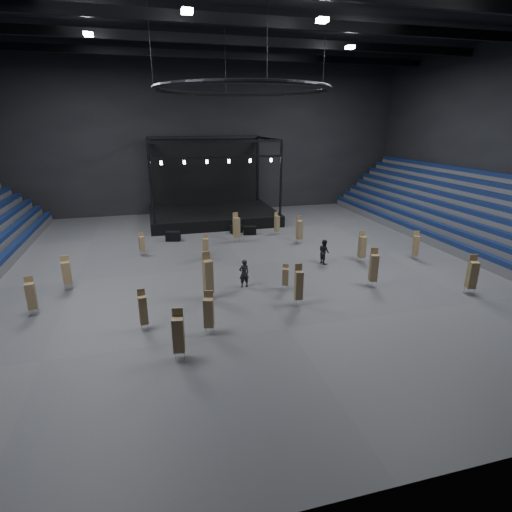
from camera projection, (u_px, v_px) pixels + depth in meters
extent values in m
plane|color=#474749|center=(244.00, 265.00, 31.77)|extent=(50.00, 50.00, 0.00)
cube|color=black|center=(242.00, 6.00, 25.98)|extent=(50.00, 42.00, 0.20)
cube|color=black|center=(203.00, 137.00, 48.08)|extent=(50.00, 0.20, 18.00)
cube|color=black|center=(441.00, 204.00, 9.67)|extent=(50.00, 0.20, 18.00)
cube|color=#4D4D50|center=(469.00, 241.00, 36.90)|extent=(7.20, 40.00, 0.75)
cube|color=#0E1A3E|center=(440.00, 237.00, 35.91)|extent=(0.59, 40.00, 0.40)
cube|color=#4D4D50|center=(474.00, 237.00, 36.89)|extent=(6.30, 40.00, 1.50)
cube|color=#0E1A3E|center=(449.00, 229.00, 35.89)|extent=(0.59, 40.00, 0.40)
cube|color=#4D4D50|center=(478.00, 232.00, 36.88)|extent=(5.40, 40.00, 2.25)
cube|color=#0E1A3E|center=(459.00, 220.00, 35.86)|extent=(0.59, 40.00, 0.40)
cube|color=#4D4D50|center=(483.00, 228.00, 36.87)|extent=(4.50, 40.00, 3.00)
cube|color=#0E1A3E|center=(469.00, 211.00, 35.84)|extent=(0.59, 40.00, 0.40)
cube|color=#4D4D50|center=(488.00, 224.00, 36.86)|extent=(3.60, 40.00, 3.75)
cube|color=#0E1A3E|center=(479.00, 203.00, 35.82)|extent=(0.59, 40.00, 0.40)
cube|color=#4D4D50|center=(493.00, 220.00, 36.84)|extent=(2.70, 40.00, 4.50)
cube|color=#0E1A3E|center=(488.00, 194.00, 35.80)|extent=(0.59, 40.00, 0.40)
cube|color=#4D4D50|center=(497.00, 215.00, 36.83)|extent=(1.80, 40.00, 5.25)
cube|color=#0E1A3E|center=(498.00, 185.00, 35.78)|extent=(0.59, 40.00, 0.40)
cube|color=#4D4D50|center=(502.00, 211.00, 36.82)|extent=(0.90, 40.00, 6.00)
cube|color=#0E1A3E|center=(508.00, 176.00, 35.76)|extent=(0.59, 40.00, 0.40)
cube|color=black|center=(213.00, 216.00, 45.75)|extent=(14.00, 10.00, 1.20)
cube|color=black|center=(205.00, 170.00, 48.66)|extent=(13.30, 0.30, 8.00)
cylinder|color=black|center=(151.00, 184.00, 38.48)|extent=(0.24, 0.24, 7.80)
cylinder|color=black|center=(150.00, 173.00, 46.89)|extent=(0.24, 0.24, 7.80)
cylinder|color=black|center=(281.00, 179.00, 41.72)|extent=(0.24, 0.24, 7.80)
cylinder|color=black|center=(258.00, 170.00, 50.13)|extent=(0.24, 0.24, 7.80)
cube|color=black|center=(217.00, 141.00, 38.84)|extent=(13.40, 0.25, 0.25)
cube|color=black|center=(204.00, 138.00, 47.26)|extent=(13.40, 0.25, 0.25)
cube|color=black|center=(218.00, 157.00, 39.33)|extent=(13.40, 0.20, 0.20)
cylinder|color=white|center=(161.00, 163.00, 38.11)|extent=(0.24, 0.24, 0.35)
cylinder|color=white|center=(184.00, 162.00, 38.64)|extent=(0.24, 0.24, 0.35)
cylinder|color=white|center=(207.00, 162.00, 39.18)|extent=(0.24, 0.24, 0.35)
cylinder|color=white|center=(229.00, 161.00, 39.72)|extent=(0.24, 0.24, 0.35)
cylinder|color=white|center=(250.00, 161.00, 40.26)|extent=(0.24, 0.24, 0.35)
cylinder|color=white|center=(271.00, 160.00, 40.80)|extent=(0.24, 0.24, 0.35)
torus|color=black|center=(242.00, 89.00, 27.59)|extent=(12.30, 12.30, 0.30)
cylinder|color=black|center=(324.00, 53.00, 28.25)|extent=(0.04, 0.04, 5.00)
cylinder|color=black|center=(225.00, 61.00, 32.27)|extent=(0.04, 0.04, 5.00)
cylinder|color=black|center=(150.00, 45.00, 25.31)|extent=(0.04, 0.04, 5.00)
cylinder|color=black|center=(267.00, 30.00, 21.30)|extent=(0.04, 0.04, 5.00)
cube|color=black|center=(242.00, 20.00, 26.23)|extent=(49.00, 0.35, 0.70)
cube|color=black|center=(222.00, 40.00, 32.64)|extent=(49.00, 0.35, 0.70)
cube|color=black|center=(208.00, 55.00, 39.95)|extent=(49.00, 0.35, 0.70)
cube|color=white|center=(88.00, 34.00, 27.63)|extent=(0.60, 0.60, 0.25)
cube|color=white|center=(350.00, 47.00, 32.54)|extent=(0.60, 0.60, 0.25)
cube|color=white|center=(187.00, 11.00, 21.79)|extent=(0.60, 0.60, 0.25)
cube|color=white|center=(322.00, 20.00, 23.75)|extent=(0.60, 0.60, 0.25)
cube|color=black|center=(173.00, 236.00, 38.12)|extent=(1.48, 0.99, 0.90)
cube|color=black|center=(236.00, 229.00, 40.81)|extent=(1.37, 1.04, 0.82)
cube|color=black|center=(250.00, 230.00, 40.24)|extent=(1.37, 0.84, 0.85)
cylinder|color=silver|center=(235.00, 240.00, 37.64)|extent=(0.03, 0.03, 0.45)
cylinder|color=silver|center=(234.00, 239.00, 38.03)|extent=(0.03, 0.03, 0.45)
cylinder|color=silver|center=(239.00, 240.00, 37.75)|extent=(0.03, 0.03, 0.45)
cylinder|color=silver|center=(238.00, 239.00, 38.14)|extent=(0.03, 0.03, 0.45)
cube|color=#A4835A|center=(237.00, 228.00, 37.51)|extent=(0.65, 0.65, 1.89)
cube|color=#A4835A|center=(235.00, 218.00, 37.41)|extent=(0.51, 0.19, 1.04)
cylinder|color=silver|center=(176.00, 358.00, 19.00)|extent=(0.03, 0.03, 0.44)
cylinder|color=silver|center=(175.00, 353.00, 19.38)|extent=(0.03, 0.03, 0.44)
cylinder|color=silver|center=(185.00, 356.00, 19.10)|extent=(0.03, 0.03, 0.44)
cylinder|color=silver|center=(184.00, 352.00, 19.49)|extent=(0.03, 0.03, 0.44)
cube|color=#A4835A|center=(178.00, 335.00, 18.89)|extent=(0.61, 0.61, 1.74)
cube|color=#A4835A|center=(178.00, 317.00, 18.84)|extent=(0.52, 0.15, 0.96)
cylinder|color=silver|center=(414.00, 258.00, 32.90)|extent=(0.03, 0.03, 0.37)
cylinder|color=silver|center=(411.00, 257.00, 33.22)|extent=(0.03, 0.03, 0.37)
cylinder|color=silver|center=(417.00, 258.00, 32.99)|extent=(0.03, 0.03, 0.37)
cylinder|color=silver|center=(415.00, 256.00, 33.31)|extent=(0.03, 0.03, 0.37)
cube|color=#A4835A|center=(416.00, 246.00, 32.78)|extent=(0.56, 0.56, 1.64)
cube|color=#A4835A|center=(416.00, 236.00, 32.71)|extent=(0.41, 0.20, 0.90)
cylinder|color=silver|center=(30.00, 313.00, 23.38)|extent=(0.03, 0.03, 0.42)
cylinder|color=silver|center=(31.00, 310.00, 23.75)|extent=(0.03, 0.03, 0.42)
cylinder|color=silver|center=(37.00, 313.00, 23.48)|extent=(0.03, 0.03, 0.42)
cylinder|color=silver|center=(39.00, 310.00, 23.84)|extent=(0.03, 0.03, 0.42)
cube|color=#A4835A|center=(31.00, 296.00, 23.29)|extent=(0.57, 0.57, 1.59)
cube|color=#A4835A|center=(29.00, 283.00, 23.23)|extent=(0.48, 0.13, 0.88)
cylinder|color=silver|center=(206.00, 332.00, 21.33)|extent=(0.03, 0.03, 0.43)
cylinder|color=silver|center=(205.00, 328.00, 21.70)|extent=(0.03, 0.03, 0.43)
cylinder|color=silver|center=(214.00, 331.00, 21.43)|extent=(0.03, 0.03, 0.43)
cylinder|color=silver|center=(213.00, 327.00, 21.80)|extent=(0.03, 0.03, 0.43)
cube|color=#A4835A|center=(209.00, 313.00, 21.24)|extent=(0.63, 0.63, 1.60)
cube|color=#A4835A|center=(209.00, 298.00, 21.20)|extent=(0.49, 0.19, 0.88)
cylinder|color=silver|center=(65.00, 288.00, 26.91)|extent=(0.03, 0.03, 0.45)
cylinder|color=silver|center=(66.00, 286.00, 27.30)|extent=(0.03, 0.03, 0.45)
cylinder|color=silver|center=(72.00, 287.00, 27.01)|extent=(0.03, 0.03, 0.45)
cylinder|color=silver|center=(73.00, 285.00, 27.40)|extent=(0.03, 0.03, 0.45)
cube|color=#A4835A|center=(67.00, 273.00, 26.84)|extent=(0.62, 0.62, 1.55)
cube|color=#A4835A|center=(65.00, 262.00, 26.80)|extent=(0.52, 0.15, 0.85)
cylinder|color=silver|center=(284.00, 288.00, 27.01)|extent=(0.03, 0.03, 0.35)
cylinder|color=silver|center=(282.00, 286.00, 27.31)|extent=(0.03, 0.03, 0.35)
cylinder|color=silver|center=(288.00, 288.00, 27.09)|extent=(0.03, 0.03, 0.35)
cylinder|color=silver|center=(287.00, 286.00, 27.39)|extent=(0.03, 0.03, 0.35)
cube|color=#A4835A|center=(285.00, 277.00, 26.96)|extent=(0.53, 0.53, 1.17)
cube|color=#A4835A|center=(286.00, 268.00, 26.95)|extent=(0.39, 0.18, 0.64)
cylinder|color=silver|center=(204.00, 257.00, 33.14)|extent=(0.03, 0.03, 0.35)
cylinder|color=silver|center=(204.00, 256.00, 33.44)|extent=(0.03, 0.03, 0.35)
cylinder|color=silver|center=(208.00, 257.00, 33.22)|extent=(0.03, 0.03, 0.35)
cylinder|color=silver|center=(208.00, 255.00, 33.53)|extent=(0.03, 0.03, 0.35)
cube|color=#A4835A|center=(206.00, 246.00, 33.05)|extent=(0.53, 0.53, 1.36)
cube|color=#A4835A|center=(206.00, 239.00, 33.02)|extent=(0.41, 0.17, 0.75)
cylinder|color=silver|center=(371.00, 285.00, 27.45)|extent=(0.03, 0.03, 0.43)
cylinder|color=silver|center=(368.00, 283.00, 27.82)|extent=(0.03, 0.03, 0.43)
cylinder|color=silver|center=(376.00, 284.00, 27.55)|extent=(0.03, 0.03, 0.43)
cylinder|color=silver|center=(373.00, 282.00, 27.92)|extent=(0.03, 0.03, 0.43)
cube|color=#A4835A|center=(374.00, 268.00, 27.32)|extent=(0.63, 0.63, 1.87)
cube|color=#A4835A|center=(374.00, 255.00, 27.23)|extent=(0.49, 0.20, 1.03)
cylinder|color=silver|center=(296.00, 303.00, 24.74)|extent=(0.03, 0.03, 0.39)
cylinder|color=silver|center=(294.00, 301.00, 25.07)|extent=(0.03, 0.03, 0.39)
cylinder|color=silver|center=(302.00, 302.00, 24.83)|extent=(0.03, 0.03, 0.39)
cylinder|color=silver|center=(300.00, 300.00, 25.16)|extent=(0.03, 0.03, 0.39)
cube|color=#A4835A|center=(299.00, 285.00, 24.60)|extent=(0.52, 0.52, 1.82)
cube|color=#A4835A|center=(299.00, 271.00, 24.50)|extent=(0.45, 0.11, 1.00)
cylinder|color=silver|center=(298.00, 242.00, 37.33)|extent=(0.03, 0.03, 0.39)
cylinder|color=silver|center=(297.00, 240.00, 37.66)|extent=(0.03, 0.03, 0.39)
cylinder|color=silver|center=(302.00, 241.00, 37.42)|extent=(0.03, 0.03, 0.39)
cylinder|color=silver|center=(300.00, 240.00, 37.75)|extent=(0.03, 0.03, 0.39)
cube|color=#A4835A|center=(300.00, 230.00, 37.19)|extent=(0.61, 0.61, 1.76)
cube|color=#A4835A|center=(298.00, 221.00, 37.07)|extent=(0.43, 0.23, 0.97)
cylinder|color=silver|center=(142.00, 328.00, 21.79)|extent=(0.03, 0.03, 0.35)
cylinder|color=silver|center=(142.00, 325.00, 22.10)|extent=(0.03, 0.03, 0.35)
cylinder|color=silver|center=(148.00, 327.00, 21.87)|extent=(0.03, 0.03, 0.35)
cylinder|color=silver|center=(148.00, 324.00, 22.18)|extent=(0.03, 0.03, 0.35)
cube|color=#A4835A|center=(143.00, 310.00, 21.67)|extent=(0.48, 0.48, 1.61)
cube|color=#A4835A|center=(141.00, 296.00, 21.58)|extent=(0.41, 0.11, 0.89)
cylinder|color=silver|center=(469.00, 292.00, 26.21)|extent=(0.03, 0.03, 0.45)
cylinder|color=silver|center=(464.00, 290.00, 26.60)|extent=(0.03, 0.03, 0.45)
cylinder|color=silver|center=(474.00, 292.00, 26.32)|extent=(0.03, 0.03, 0.45)
cylinder|color=silver|center=(469.00, 289.00, 26.71)|extent=(0.03, 0.03, 0.45)
cube|color=#A4835A|center=(472.00, 275.00, 26.10)|extent=(0.66, 0.66, 1.81)
cube|color=#A4835A|center=(473.00, 262.00, 26.03)|extent=(0.51, 0.21, 1.00)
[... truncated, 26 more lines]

